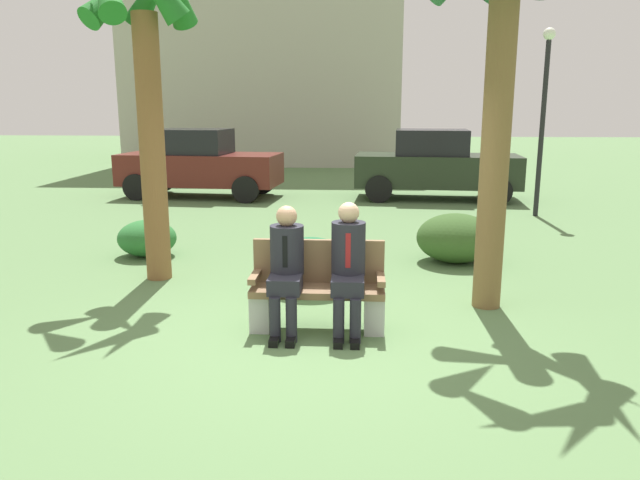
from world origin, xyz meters
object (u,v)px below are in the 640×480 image
(shrub_near_bench, at_px, (147,238))
(building_backdrop, at_px, (271,28))
(seated_man_left, at_px, (286,263))
(shrub_far_lawn, at_px, (311,263))
(park_bench, at_px, (318,291))
(shrub_mid_lawn, at_px, (456,238))
(palm_tree_tall, at_px, (144,47))
(street_lamp, at_px, (544,104))
(seated_man_right, at_px, (348,262))
(parked_car_far, at_px, (436,165))
(parked_car_near, at_px, (199,163))

(shrub_near_bench, relative_size, building_backdrop, 0.08)
(seated_man_left, bearing_deg, shrub_far_lawn, 85.05)
(park_bench, distance_m, shrub_mid_lawn, 3.36)
(palm_tree_tall, height_order, shrub_near_bench, palm_tree_tall)
(street_lamp, bearing_deg, building_backdrop, 118.48)
(building_backdrop, bearing_deg, street_lamp, -61.52)
(street_lamp, bearing_deg, shrub_near_bench, -150.50)
(park_bench, distance_m, shrub_far_lawn, 1.38)
(palm_tree_tall, bearing_deg, shrub_near_bench, 114.82)
(shrub_mid_lawn, bearing_deg, street_lamp, 60.31)
(seated_man_left, distance_m, building_backdrop, 21.24)
(park_bench, distance_m, seated_man_right, 0.47)
(shrub_mid_lawn, distance_m, shrub_far_lawn, 2.48)
(shrub_near_bench, relative_size, shrub_mid_lawn, 0.77)
(park_bench, bearing_deg, seated_man_right, -20.71)
(seated_man_left, xyz_separation_m, palm_tree_tall, (-1.94, 1.84, 2.24))
(shrub_far_lawn, xyz_separation_m, street_lamp, (4.27, 5.41, 1.95))
(seated_man_right, height_order, shrub_near_bench, seated_man_right)
(park_bench, relative_size, shrub_far_lawn, 1.31)
(parked_car_far, height_order, building_backdrop, building_backdrop)
(shrub_far_lawn, xyz_separation_m, building_backdrop, (-3.11, 19.02, 5.05))
(shrub_mid_lawn, relative_size, parked_car_near, 0.28)
(palm_tree_tall, height_order, street_lamp, palm_tree_tall)
(street_lamp, bearing_deg, park_bench, -121.09)
(parked_car_near, distance_m, parked_car_far, 5.82)
(park_bench, relative_size, seated_man_left, 1.06)
(seated_man_right, bearing_deg, parked_car_far, 77.87)
(shrub_far_lawn, relative_size, street_lamp, 0.28)
(seated_man_right, bearing_deg, shrub_near_bench, 135.92)
(parked_car_far, relative_size, building_backdrop, 0.37)
(park_bench, bearing_deg, parked_car_near, 111.62)
(building_backdrop, bearing_deg, seated_man_left, -81.73)
(shrub_mid_lawn, relative_size, shrub_far_lawn, 1.11)
(shrub_mid_lawn, relative_size, parked_car_far, 0.29)
(shrub_mid_lawn, height_order, shrub_far_lawn, shrub_mid_lawn)
(seated_man_right, height_order, parked_car_far, parked_car_far)
(seated_man_right, relative_size, shrub_far_lawn, 1.28)
(seated_man_left, relative_size, shrub_near_bench, 1.45)
(shrub_near_bench, bearing_deg, building_backdrop, 91.62)
(seated_man_left, xyz_separation_m, building_backdrop, (-2.98, 20.51, 4.66))
(parked_car_far, xyz_separation_m, building_backdrop, (-5.56, 11.39, 4.54))
(parked_car_far, distance_m, street_lamp, 3.21)
(park_bench, xyz_separation_m, building_backdrop, (-3.29, 20.39, 4.98))
(seated_man_left, xyz_separation_m, shrub_mid_lawn, (2.14, 2.94, -0.36))
(palm_tree_tall, xyz_separation_m, parked_car_far, (4.52, 7.29, -2.11))
(shrub_far_lawn, height_order, parked_car_near, parked_car_near)
(parked_car_far, bearing_deg, shrub_far_lawn, -107.78)
(park_bench, distance_m, seated_man_left, 0.46)
(palm_tree_tall, distance_m, shrub_near_bench, 2.97)
(shrub_near_bench, bearing_deg, parked_car_far, 50.36)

